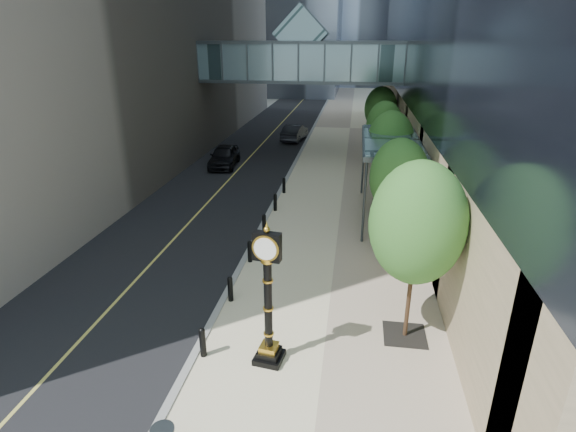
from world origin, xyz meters
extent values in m
plane|color=gray|center=(0.00, 0.00, 0.00)|extent=(320.00, 320.00, 0.00)
cube|color=black|center=(-7.00, 40.00, 0.01)|extent=(8.00, 180.00, 0.02)
cube|color=beige|center=(1.00, 40.00, 0.03)|extent=(8.00, 180.00, 0.06)
cube|color=gray|center=(-3.00, 40.00, 0.04)|extent=(0.25, 180.00, 0.07)
cube|color=slate|center=(-3.00, 28.00, 7.50)|extent=(17.00, 4.00, 3.00)
cube|color=#383F44|center=(-3.00, 28.00, 6.05)|extent=(17.00, 4.20, 0.25)
cube|color=#383F44|center=(-3.00, 28.00, 8.95)|extent=(17.00, 4.20, 0.25)
cube|color=slate|center=(-3.00, 28.00, 9.60)|extent=(4.24, 3.00, 4.24)
cube|color=#383F44|center=(3.50, 14.00, 4.20)|extent=(3.00, 8.00, 0.25)
cube|color=slate|center=(3.50, 14.00, 4.35)|extent=(2.80, 7.80, 0.06)
cylinder|color=#383F44|center=(2.20, 10.30, 2.10)|extent=(0.12, 0.12, 4.20)
cylinder|color=#383F44|center=(2.20, 17.70, 2.10)|extent=(0.12, 0.12, 4.20)
cylinder|color=black|center=(-2.70, 1.00, 0.51)|extent=(0.20, 0.20, 0.90)
cylinder|color=black|center=(-2.70, 4.20, 0.51)|extent=(0.20, 0.20, 0.90)
cylinder|color=black|center=(-2.70, 7.40, 0.51)|extent=(0.20, 0.20, 0.90)
cylinder|color=black|center=(-2.70, 10.60, 0.51)|extent=(0.20, 0.20, 0.90)
cylinder|color=black|center=(-2.70, 13.80, 0.51)|extent=(0.20, 0.20, 0.90)
cylinder|color=black|center=(-2.70, 17.00, 0.51)|extent=(0.20, 0.20, 0.90)
cube|color=black|center=(3.60, 3.00, 0.07)|extent=(1.40, 1.40, 0.02)
cylinder|color=#412F1B|center=(3.60, 3.00, 1.65)|extent=(0.14, 0.14, 3.17)
ellipsoid|color=#286C27|center=(3.60, 3.00, 4.10)|extent=(2.91, 2.91, 3.88)
cube|color=black|center=(3.60, 9.50, 0.07)|extent=(1.40, 1.40, 0.02)
cylinder|color=#412F1B|center=(3.60, 9.50, 1.46)|extent=(0.14, 0.14, 2.80)
ellipsoid|color=#286C27|center=(3.60, 9.50, 3.63)|extent=(2.57, 2.57, 3.42)
cube|color=black|center=(3.60, 16.00, 0.07)|extent=(1.40, 1.40, 0.02)
cylinder|color=#412F1B|center=(3.60, 16.00, 1.52)|extent=(0.14, 0.14, 2.91)
ellipsoid|color=#286C27|center=(3.60, 16.00, 3.76)|extent=(2.67, 2.67, 3.56)
cube|color=black|center=(3.60, 22.50, 0.07)|extent=(1.40, 1.40, 0.02)
cylinder|color=#412F1B|center=(3.60, 22.50, 1.44)|extent=(0.14, 0.14, 2.76)
ellipsoid|color=#286C27|center=(3.60, 22.50, 3.57)|extent=(2.53, 2.53, 3.37)
cube|color=black|center=(3.60, 29.00, 0.07)|extent=(1.40, 1.40, 0.02)
cylinder|color=#412F1B|center=(3.60, 29.00, 1.53)|extent=(0.14, 0.14, 2.94)
ellipsoid|color=#286C27|center=(3.60, 29.00, 3.80)|extent=(2.70, 2.70, 3.59)
cube|color=black|center=(-0.64, 1.11, 0.15)|extent=(0.95, 0.95, 0.19)
cube|color=black|center=(-0.64, 1.11, 0.34)|extent=(0.74, 0.74, 0.19)
cube|color=gold|center=(-0.64, 1.11, 0.52)|extent=(0.58, 0.58, 0.19)
cylinder|color=black|center=(-0.64, 1.11, 2.06)|extent=(0.24, 0.24, 2.88)
cube|color=black|center=(-0.64, 1.11, 3.92)|extent=(0.82, 0.39, 0.84)
cylinder|color=white|center=(-0.64, 1.27, 3.92)|extent=(0.65, 0.13, 0.65)
cylinder|color=white|center=(-0.64, 0.94, 3.92)|extent=(0.65, 0.13, 0.65)
sphere|color=gold|center=(-0.64, 1.11, 4.43)|extent=(0.19, 0.19, 0.19)
imported|color=#ADA79E|center=(4.50, 9.97, 0.91)|extent=(0.72, 0.59, 1.70)
imported|color=black|center=(-8.30, 22.83, 0.83)|extent=(2.29, 4.87, 1.61)
imported|color=black|center=(-4.20, 32.96, 0.79)|extent=(2.19, 4.83, 1.54)
camera|label=1|loc=(1.60, -9.89, 9.28)|focal=28.00mm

